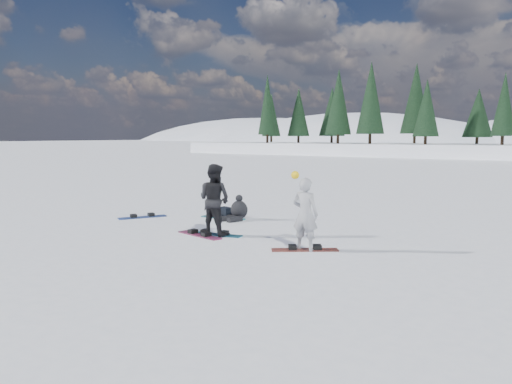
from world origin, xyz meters
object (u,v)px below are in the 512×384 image
Objects in this scene: seated_rider at (238,210)px; snowboard_loose_b at (199,235)px; snowboarder_man at (214,200)px; snowboard_loose_c at (223,218)px; snowboarder_woman at (305,214)px; gear_bag at (225,212)px; snowboard_loose_a at (142,217)px.

seated_rider reaches higher than snowboard_loose_b.
snowboarder_man reaches higher than snowboard_loose_c.
snowboarder_woman reaches higher than gear_bag.
snowboarder_woman is 2.81m from snowboarder_man.
snowboard_loose_a is at bearing 172.45° from snowboard_loose_b.
gear_bag is 0.30× the size of snowboard_loose_a.
snowboarder_man is 4.12× the size of gear_bag.
snowboarder_woman is at bearing 12.94° from snowboard_loose_b.
snowboarder_man is 1.24× the size of snowboard_loose_a.
snowboarder_man is (-2.80, 0.25, 0.09)m from snowboarder_woman.
snowboard_loose_c is 2.77m from snowboard_loose_b.
seated_rider reaches higher than snowboard_loose_a.
seated_rider is 0.67× the size of snowboard_loose_c.
snowboarder_woman is 3.16m from snowboard_loose_b.
snowboarder_man reaches higher than seated_rider.
snowboarder_woman is 4.00× the size of gear_bag.
seated_rider is 0.67× the size of snowboard_loose_b.
snowboarder_man is 1.85× the size of seated_rider.
seated_rider is at bearing -33.97° from snowboard_loose_a.
snowboard_loose_b is (1.18, -2.51, 0.00)m from snowboard_loose_c.
snowboard_loose_c is at bearing -149.48° from seated_rider.
gear_bag is 0.30× the size of snowboard_loose_c.
seated_rider is at bearing -38.04° from snowboarder_woman.
gear_bag is (-1.58, 2.51, -0.78)m from snowboarder_man.
seated_rider is at bearing -19.62° from gear_bag.
snowboard_loose_c and snowboard_loose_b have the same top height.
snowboarder_man is at bearing -74.32° from snowboard_loose_a.
snowboard_loose_b is 3.57m from snowboard_loose_a.
seated_rider is 0.62m from snowboard_loose_c.
snowboarder_woman is 0.97× the size of snowboarder_man.
snowboarder_man is 3.07m from gear_bag.
seated_rider is (-0.88, 2.26, -0.63)m from snowboarder_man.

